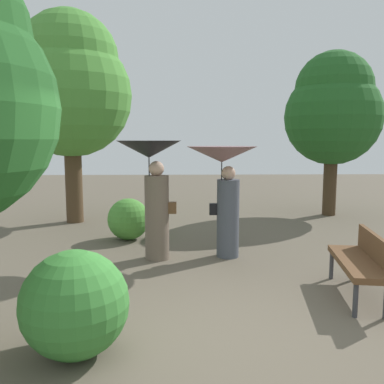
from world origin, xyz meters
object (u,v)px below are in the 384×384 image
(person_right, at_px, (224,177))
(tree_near_right, at_px, (333,109))
(park_bench, at_px, (363,259))
(tree_near_left, at_px, (70,85))
(person_left, at_px, (152,178))

(person_right, bearing_deg, tree_near_right, -36.33)
(park_bench, xyz_separation_m, tree_near_left, (-5.05, 5.09, 2.87))
(person_right, relative_size, tree_near_right, 0.44)
(person_left, height_order, tree_near_left, tree_near_left)
(person_left, xyz_separation_m, tree_near_left, (-2.18, 3.26, 1.97))
(person_right, relative_size, park_bench, 1.25)
(tree_near_left, bearing_deg, park_bench, -45.26)
(person_left, xyz_separation_m, person_right, (1.23, 0.09, 0.01))
(park_bench, relative_size, tree_near_right, 0.35)
(park_bench, bearing_deg, tree_near_left, -126.15)
(park_bench, distance_m, tree_near_left, 7.72)
(person_left, height_order, park_bench, person_left)
(park_bench, bearing_deg, person_right, -130.65)
(person_left, height_order, person_right, person_left)
(person_right, bearing_deg, tree_near_left, 51.17)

